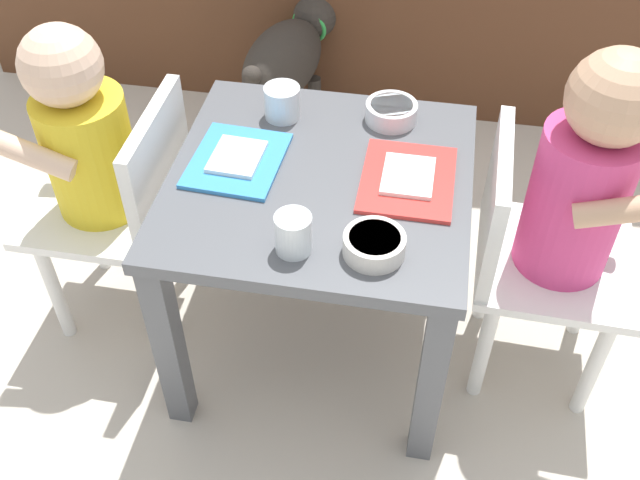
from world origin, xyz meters
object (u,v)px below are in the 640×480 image
at_px(seated_child_right, 572,194).
at_px(seated_child_left, 95,152).
at_px(food_tray_left, 237,159).
at_px(water_cup_left, 293,235).
at_px(veggie_bowl_near, 391,111).
at_px(dog, 288,57).
at_px(water_cup_right, 282,104).
at_px(food_tray_right, 408,179).
at_px(cereal_bowl_right_side, 374,244).
at_px(dining_table, 320,212).

bearing_deg(seated_child_right, seated_child_left, -179.96).
bearing_deg(food_tray_left, seated_child_left, 178.82).
relative_size(water_cup_left, veggie_bowl_near, 0.69).
bearing_deg(seated_child_left, dog, 73.81).
xyz_separation_m(dog, water_cup_right, (0.11, -0.56, 0.24)).
height_order(seated_child_left, food_tray_right, seated_child_left).
height_order(seated_child_left, food_tray_left, seated_child_left).
bearing_deg(cereal_bowl_right_side, dining_table, 124.03).
bearing_deg(seated_child_left, water_cup_right, 24.19).
height_order(food_tray_left, cereal_bowl_right_side, cereal_bowl_right_side).
xyz_separation_m(food_tray_left, cereal_bowl_right_side, (0.26, -0.18, 0.01)).
height_order(dog, water_cup_left, water_cup_left).
xyz_separation_m(seated_child_right, food_tray_right, (-0.27, -0.01, -0.00)).
bearing_deg(dining_table, veggie_bowl_near, 61.08).
xyz_separation_m(food_tray_left, water_cup_right, (0.05, 0.15, 0.02)).
height_order(food_tray_right, veggie_bowl_near, veggie_bowl_near).
height_order(dining_table, water_cup_right, water_cup_right).
distance_m(dining_table, food_tray_right, 0.17).
bearing_deg(water_cup_left, cereal_bowl_right_side, 5.89).
bearing_deg(dining_table, cereal_bowl_right_side, -55.97).
bearing_deg(cereal_bowl_right_side, food_tray_right, 78.83).
bearing_deg(veggie_bowl_near, cereal_bowl_right_side, -88.04).
relative_size(dining_table, dog, 1.27).
height_order(seated_child_left, cereal_bowl_right_side, seated_child_left).
relative_size(seated_child_right, cereal_bowl_right_side, 7.43).
bearing_deg(seated_child_right, food_tray_left, -179.38).
distance_m(food_tray_right, veggie_bowl_near, 0.18).
bearing_deg(seated_child_left, water_cup_left, -25.74).
bearing_deg(seated_child_right, food_tray_right, -178.70).
bearing_deg(water_cup_left, dog, 102.84).
distance_m(veggie_bowl_near, cereal_bowl_right_side, 0.35).
bearing_deg(food_tray_left, dog, 95.26).
distance_m(dining_table, seated_child_left, 0.42).
relative_size(dining_table, seated_child_right, 0.73).
relative_size(seated_child_left, seated_child_right, 0.94).
bearing_deg(cereal_bowl_right_side, veggie_bowl_near, 91.96).
relative_size(seated_child_left, food_tray_right, 3.42).
bearing_deg(dining_table, dog, 106.54).
bearing_deg(food_tray_right, water_cup_left, -129.35).
bearing_deg(seated_child_right, cereal_bowl_right_side, -148.80).
bearing_deg(water_cup_left, food_tray_left, 126.11).
bearing_deg(food_tray_left, water_cup_left, -53.89).
bearing_deg(seated_child_right, dining_table, -177.58).
distance_m(seated_child_left, food_tray_right, 0.57).
xyz_separation_m(dog, food_tray_left, (0.07, -0.71, 0.22)).
bearing_deg(dog, food_tray_right, -62.91).
bearing_deg(veggie_bowl_near, food_tray_right, -74.55).
height_order(seated_child_right, veggie_bowl_near, seated_child_right).
xyz_separation_m(seated_child_right, water_cup_right, (-0.52, 0.14, 0.02)).
xyz_separation_m(dog, cereal_bowl_right_side, (0.33, -0.89, 0.23)).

